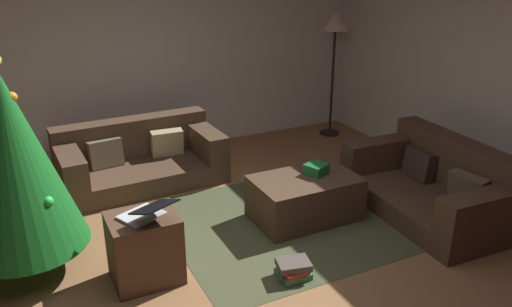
{
  "coord_description": "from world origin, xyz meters",
  "views": [
    {
      "loc": [
        -1.36,
        -3.08,
        2.41
      ],
      "look_at": [
        0.51,
        0.69,
        0.75
      ],
      "focal_mm": 35.7,
      "sensor_mm": 36.0,
      "label": 1
    }
  ],
  "objects_px": {
    "gift_box": "(316,169)",
    "side_table": "(145,248)",
    "laptop": "(146,212)",
    "couch_left": "(139,159)",
    "corner_lamp": "(335,31)",
    "christmas_tree": "(13,161)",
    "tv_remote": "(322,169)",
    "book_stack": "(293,269)",
    "couch_right": "(436,186)",
    "ottoman": "(305,198)"
  },
  "relations": [
    {
      "from": "gift_box",
      "to": "book_stack",
      "type": "xyz_separation_m",
      "value": [
        -0.73,
        -0.84,
        -0.4
      ]
    },
    {
      "from": "side_table",
      "to": "laptop",
      "type": "relative_size",
      "value": 1.12
    },
    {
      "from": "couch_left",
      "to": "couch_right",
      "type": "relative_size",
      "value": 1.04
    },
    {
      "from": "couch_right",
      "to": "book_stack",
      "type": "distance_m",
      "value": 1.88
    },
    {
      "from": "tv_remote",
      "to": "side_table",
      "type": "height_order",
      "value": "side_table"
    },
    {
      "from": "christmas_tree",
      "to": "corner_lamp",
      "type": "xyz_separation_m",
      "value": [
        4.08,
        1.75,
        0.48
      ]
    },
    {
      "from": "laptop",
      "to": "gift_box",
      "type": "bearing_deg",
      "value": 12.49
    },
    {
      "from": "christmas_tree",
      "to": "side_table",
      "type": "height_order",
      "value": "christmas_tree"
    },
    {
      "from": "couch_right",
      "to": "ottoman",
      "type": "relative_size",
      "value": 1.73
    },
    {
      "from": "ottoman",
      "to": "laptop",
      "type": "distance_m",
      "value": 1.7
    },
    {
      "from": "tv_remote",
      "to": "side_table",
      "type": "relative_size",
      "value": 0.29
    },
    {
      "from": "couch_left",
      "to": "tv_remote",
      "type": "distance_m",
      "value": 2.09
    },
    {
      "from": "tv_remote",
      "to": "couch_right",
      "type": "bearing_deg",
      "value": -0.75
    },
    {
      "from": "ottoman",
      "to": "laptop",
      "type": "xyz_separation_m",
      "value": [
        -1.62,
        -0.35,
        0.4
      ]
    },
    {
      "from": "book_stack",
      "to": "corner_lamp",
      "type": "relative_size",
      "value": 0.17
    },
    {
      "from": "laptop",
      "to": "book_stack",
      "type": "height_order",
      "value": "laptop"
    },
    {
      "from": "couch_right",
      "to": "christmas_tree",
      "type": "height_order",
      "value": "christmas_tree"
    },
    {
      "from": "gift_box",
      "to": "christmas_tree",
      "type": "height_order",
      "value": "christmas_tree"
    },
    {
      "from": "couch_left",
      "to": "tv_remote",
      "type": "relative_size",
      "value": 11.15
    },
    {
      "from": "couch_right",
      "to": "christmas_tree",
      "type": "bearing_deg",
      "value": 82.56
    },
    {
      "from": "gift_box",
      "to": "side_table",
      "type": "xyz_separation_m",
      "value": [
        -1.78,
        -0.33,
        -0.2
      ]
    },
    {
      "from": "tv_remote",
      "to": "book_stack",
      "type": "height_order",
      "value": "tv_remote"
    },
    {
      "from": "gift_box",
      "to": "corner_lamp",
      "type": "xyz_separation_m",
      "value": [
        1.5,
        1.94,
        0.97
      ]
    },
    {
      "from": "gift_box",
      "to": "laptop",
      "type": "distance_m",
      "value": 1.8
    },
    {
      "from": "couch_left",
      "to": "christmas_tree",
      "type": "bearing_deg",
      "value": 45.7
    },
    {
      "from": "couch_right",
      "to": "laptop",
      "type": "height_order",
      "value": "laptop"
    },
    {
      "from": "side_table",
      "to": "gift_box",
      "type": "bearing_deg",
      "value": 10.58
    },
    {
      "from": "ottoman",
      "to": "corner_lamp",
      "type": "distance_m",
      "value": 2.84
    },
    {
      "from": "ottoman",
      "to": "side_table",
      "type": "xyz_separation_m",
      "value": [
        -1.64,
        -0.3,
        0.07
      ]
    },
    {
      "from": "couch_left",
      "to": "corner_lamp",
      "type": "relative_size",
      "value": 1.05
    },
    {
      "from": "ottoman",
      "to": "side_table",
      "type": "relative_size",
      "value": 1.8
    },
    {
      "from": "tv_remote",
      "to": "book_stack",
      "type": "xyz_separation_m",
      "value": [
        -0.84,
        -0.9,
        -0.36
      ]
    },
    {
      "from": "gift_box",
      "to": "christmas_tree",
      "type": "relative_size",
      "value": 0.11
    },
    {
      "from": "ottoman",
      "to": "tv_remote",
      "type": "bearing_deg",
      "value": 21.0
    },
    {
      "from": "ottoman",
      "to": "tv_remote",
      "type": "relative_size",
      "value": 6.23
    },
    {
      "from": "couch_left",
      "to": "gift_box",
      "type": "bearing_deg",
      "value": 128.76
    },
    {
      "from": "laptop",
      "to": "book_stack",
      "type": "relative_size",
      "value": 1.68
    },
    {
      "from": "couch_left",
      "to": "side_table",
      "type": "distance_m",
      "value": 1.93
    },
    {
      "from": "christmas_tree",
      "to": "laptop",
      "type": "xyz_separation_m",
      "value": [
        0.83,
        -0.57,
        -0.35
      ]
    },
    {
      "from": "couch_left",
      "to": "ottoman",
      "type": "relative_size",
      "value": 1.79
    },
    {
      "from": "laptop",
      "to": "corner_lamp",
      "type": "distance_m",
      "value": 4.08
    },
    {
      "from": "couch_left",
      "to": "couch_right",
      "type": "distance_m",
      "value": 3.18
    },
    {
      "from": "book_stack",
      "to": "corner_lamp",
      "type": "bearing_deg",
      "value": 51.3
    },
    {
      "from": "ottoman",
      "to": "gift_box",
      "type": "height_order",
      "value": "gift_box"
    },
    {
      "from": "christmas_tree",
      "to": "book_stack",
      "type": "relative_size",
      "value": 6.02
    },
    {
      "from": "ottoman",
      "to": "side_table",
      "type": "distance_m",
      "value": 1.67
    },
    {
      "from": "ottoman",
      "to": "book_stack",
      "type": "xyz_separation_m",
      "value": [
        -0.6,
        -0.81,
        -0.14
      ]
    },
    {
      "from": "couch_right",
      "to": "tv_remote",
      "type": "relative_size",
      "value": 10.77
    },
    {
      "from": "ottoman",
      "to": "christmas_tree",
      "type": "bearing_deg",
      "value": 174.9
    },
    {
      "from": "couch_right",
      "to": "tv_remote",
      "type": "height_order",
      "value": "couch_right"
    }
  ]
}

